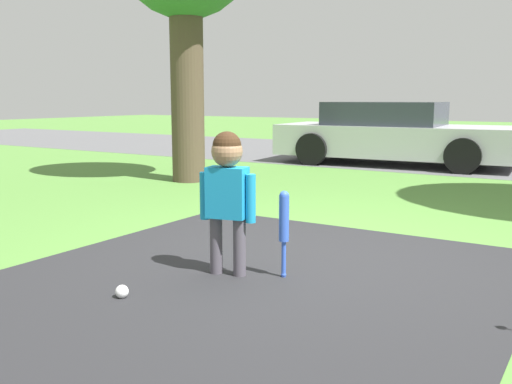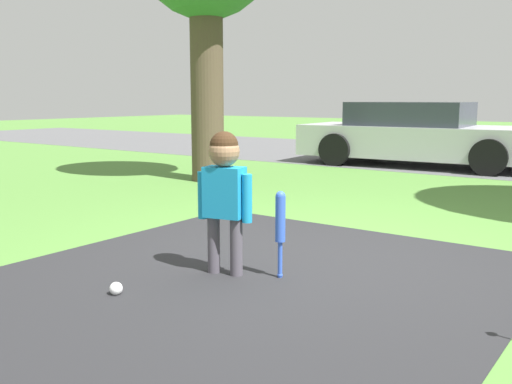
{
  "view_description": "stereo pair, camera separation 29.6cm",
  "coord_description": "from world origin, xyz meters",
  "px_view_note": "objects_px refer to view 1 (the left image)",
  "views": [
    {
      "loc": [
        1.95,
        -4.35,
        1.32
      ],
      "look_at": [
        -0.43,
        -0.55,
        0.58
      ],
      "focal_mm": 40.0,
      "sensor_mm": 36.0,
      "label": 1
    },
    {
      "loc": [
        2.2,
        -4.19,
        1.32
      ],
      "look_at": [
        -0.43,
        -0.55,
        0.58
      ],
      "focal_mm": 40.0,
      "sensor_mm": 36.0,
      "label": 2
    }
  ],
  "objects_px": {
    "child": "(227,183)",
    "parked_car": "(393,135)",
    "baseball_bat": "(284,222)",
    "sports_ball": "(122,292)"
  },
  "relations": [
    {
      "from": "sports_ball",
      "to": "parked_car",
      "type": "xyz_separation_m",
      "value": [
        -1.04,
        8.53,
        0.55
      ]
    },
    {
      "from": "sports_ball",
      "to": "parked_car",
      "type": "height_order",
      "value": "parked_car"
    },
    {
      "from": "sports_ball",
      "to": "parked_car",
      "type": "relative_size",
      "value": 0.02
    },
    {
      "from": "parked_car",
      "to": "sports_ball",
      "type": "bearing_deg",
      "value": -86.99
    },
    {
      "from": "baseball_bat",
      "to": "parked_car",
      "type": "bearing_deg",
      "value": 102.92
    },
    {
      "from": "child",
      "to": "parked_car",
      "type": "relative_size",
      "value": 0.23
    },
    {
      "from": "child",
      "to": "parked_car",
      "type": "xyz_separation_m",
      "value": [
        -1.35,
        7.73,
        -0.1
      ]
    },
    {
      "from": "baseball_bat",
      "to": "sports_ball",
      "type": "bearing_deg",
      "value": -125.98
    },
    {
      "from": "child",
      "to": "baseball_bat",
      "type": "relative_size",
      "value": 1.65
    },
    {
      "from": "child",
      "to": "baseball_bat",
      "type": "height_order",
      "value": "child"
    }
  ]
}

